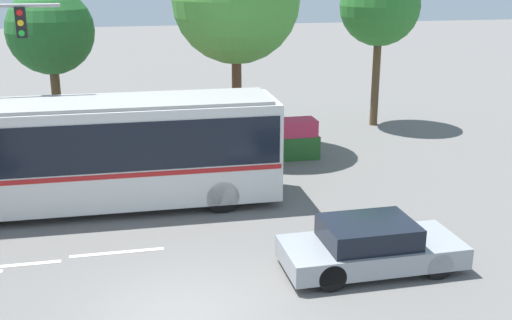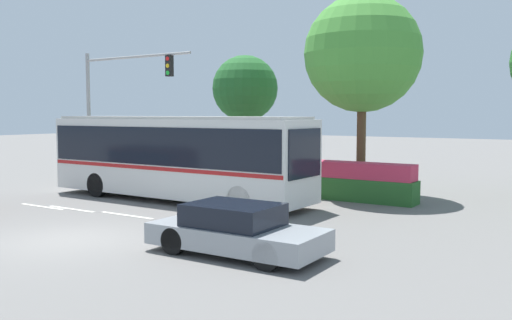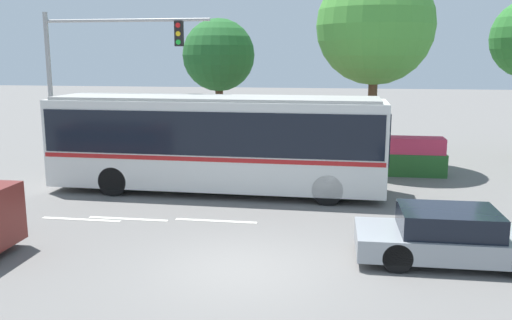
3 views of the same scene
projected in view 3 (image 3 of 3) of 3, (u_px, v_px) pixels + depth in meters
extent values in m
plane|color=slate|center=(241.00, 269.00, 12.11)|extent=(140.00, 140.00, 0.00)
cube|color=silver|center=(216.00, 142.00, 18.72)|extent=(11.53, 2.69, 2.98)
cube|color=black|center=(216.00, 129.00, 18.63)|extent=(11.30, 2.73, 1.43)
cube|color=#B21E1E|center=(216.00, 153.00, 18.79)|extent=(11.41, 2.72, 0.14)
cube|color=black|center=(387.00, 136.00, 17.72)|extent=(0.08, 2.19, 1.67)
cube|color=#959592|center=(215.00, 98.00, 18.43)|extent=(11.07, 2.48, 0.10)
cylinder|color=black|center=(330.00, 174.00, 19.42)|extent=(1.00, 0.31, 1.00)
cylinder|color=black|center=(327.00, 190.00, 17.22)|extent=(1.00, 0.31, 1.00)
cylinder|color=black|center=(139.00, 168.00, 20.60)|extent=(1.00, 0.31, 1.00)
cylinder|color=black|center=(113.00, 181.00, 18.40)|extent=(1.00, 0.31, 1.00)
cube|color=gray|center=(452.00, 243.00, 12.47)|extent=(4.40, 1.94, 0.52)
cube|color=black|center=(448.00, 221.00, 12.38)|extent=(2.21, 1.68, 0.54)
cylinder|color=black|center=(502.00, 238.00, 13.11)|extent=(0.67, 0.23, 0.67)
cylinder|color=black|center=(390.00, 233.00, 13.48)|extent=(0.67, 0.23, 0.67)
cylinder|color=black|center=(397.00, 258.00, 11.87)|extent=(0.67, 0.23, 0.67)
cylinder|color=gray|center=(51.00, 96.00, 21.02)|extent=(0.18, 0.18, 6.33)
cylinder|color=gray|center=(126.00, 20.00, 20.00)|extent=(6.41, 0.12, 0.12)
cube|color=black|center=(179.00, 34.00, 19.78)|extent=(0.30, 0.22, 0.90)
cylinder|color=red|center=(178.00, 25.00, 19.61)|extent=(0.18, 0.02, 0.18)
cylinder|color=yellow|center=(178.00, 34.00, 19.67)|extent=(0.18, 0.02, 0.18)
cylinder|color=green|center=(178.00, 42.00, 19.72)|extent=(0.18, 0.02, 0.18)
cube|color=#286028|center=(337.00, 162.00, 22.03)|extent=(8.49, 1.03, 0.90)
cube|color=#CC3351|center=(338.00, 143.00, 21.89)|extent=(8.32, 0.98, 0.62)
cylinder|color=brown|center=(220.00, 118.00, 25.73)|extent=(0.36, 0.36, 3.53)
sphere|color=#236028|center=(219.00, 55.00, 25.16)|extent=(3.36, 3.36, 3.36)
cylinder|color=brown|center=(372.00, 118.00, 23.04)|extent=(0.38, 0.38, 4.17)
sphere|color=#479338|center=(375.00, 26.00, 22.32)|extent=(4.88, 4.88, 4.88)
cube|color=silver|center=(128.00, 219.00, 15.79)|extent=(2.40, 0.16, 0.01)
cube|color=silver|center=(81.00, 219.00, 15.74)|extent=(2.40, 0.16, 0.01)
cube|color=silver|center=(216.00, 221.00, 15.60)|extent=(2.40, 0.16, 0.01)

